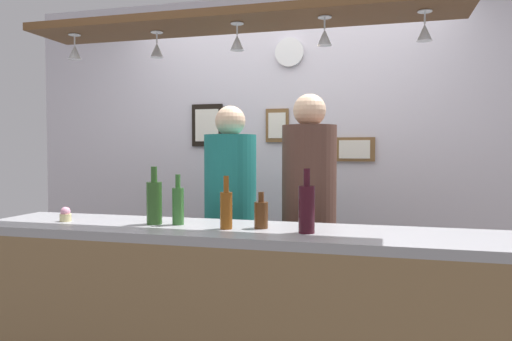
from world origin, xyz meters
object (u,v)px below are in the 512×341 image
object	(u,v)px
picture_frame_caricature	(207,125)
bottle_beer_amber_tall	(226,208)
bottle_beer_brown_stubby	(261,214)
wall_clock	(289,52)
bottle_wine_dark_red	(307,208)
person_middle_brown_shirt	(309,204)
cupcake	(66,215)
bottle_beer_green_import	(178,205)
bottle_champagne_green	(154,201)
person_left_teal_shirt	(230,208)
picture_frame_lower_pair	(354,149)
picture_frame_crest	(277,125)

from	to	relation	value
picture_frame_caricature	bottle_beer_amber_tall	bearing A→B (deg)	-65.94
bottle_beer_brown_stubby	wall_clock	world-z (taller)	wall_clock
bottle_wine_dark_red	bottle_beer_brown_stubby	size ratio (longest dim) A/B	1.67
bottle_wine_dark_red	person_middle_brown_shirt	bearing A→B (deg)	97.83
cupcake	bottle_wine_dark_red	bearing A→B (deg)	-1.24
bottle_beer_green_import	picture_frame_caricature	world-z (taller)	picture_frame_caricature
bottle_champagne_green	bottle_beer_brown_stubby	xyz separation A→B (m)	(0.57, 0.01, -0.05)
person_left_teal_shirt	bottle_champagne_green	bearing A→B (deg)	-104.15
bottle_beer_green_import	bottle_beer_brown_stubby	xyz separation A→B (m)	(0.44, -0.00, -0.03)
picture_frame_caricature	wall_clock	world-z (taller)	wall_clock
picture_frame_caricature	cupcake	bearing A→B (deg)	-100.84
cupcake	bottle_beer_brown_stubby	bearing A→B (deg)	2.59
bottle_beer_amber_tall	wall_clock	bearing A→B (deg)	88.78
person_middle_brown_shirt	bottle_wine_dark_red	bearing A→B (deg)	-82.17
person_left_teal_shirt	wall_clock	distance (m)	1.34
bottle_champagne_green	bottle_wine_dark_red	bearing A→B (deg)	-4.46
bottle_wine_dark_red	bottle_beer_amber_tall	size ratio (longest dim) A/B	1.15
bottle_wine_dark_red	wall_clock	size ratio (longest dim) A/B	1.36
wall_clock	bottle_wine_dark_red	bearing A→B (deg)	-75.84
bottle_beer_green_import	wall_clock	xyz separation A→B (m)	(0.31, 1.38, 1.03)
bottle_beer_amber_tall	picture_frame_lower_pair	bearing A→B (deg)	69.99
bottle_beer_green_import	picture_frame_caricature	bearing A→B (deg)	104.69
person_middle_brown_shirt	bottle_beer_green_import	world-z (taller)	person_middle_brown_shirt
bottle_beer_brown_stubby	picture_frame_crest	distance (m)	1.49
bottle_wine_dark_red	person_left_teal_shirt	bearing A→B (deg)	128.67
bottle_champagne_green	picture_frame_caricature	world-z (taller)	picture_frame_caricature
person_middle_brown_shirt	bottle_beer_green_import	distance (m)	0.91
picture_frame_crest	picture_frame_lower_pair	size ratio (longest dim) A/B	0.87
bottle_wine_dark_red	bottle_beer_brown_stubby	distance (m)	0.25
picture_frame_caricature	wall_clock	xyz separation A→B (m)	(0.68, -0.01, 0.55)
bottle_champagne_green	cupcake	world-z (taller)	bottle_champagne_green
bottle_champagne_green	picture_frame_crest	world-z (taller)	picture_frame_crest
cupcake	person_left_teal_shirt	bearing A→B (deg)	47.45
person_middle_brown_shirt	wall_clock	size ratio (longest dim) A/B	7.93
bottle_beer_green_import	picture_frame_crest	distance (m)	1.48
person_middle_brown_shirt	picture_frame_caricature	xyz separation A→B (m)	(-0.94, 0.68, 0.54)
cupcake	picture_frame_lower_pair	bearing A→B (deg)	44.72
picture_frame_crest	picture_frame_lower_pair	xyz separation A→B (m)	(0.59, 0.00, -0.19)
bottle_beer_green_import	bottle_beer_brown_stubby	size ratio (longest dim) A/B	1.44
bottle_beer_green_import	picture_frame_lower_pair	xyz separation A→B (m)	(0.81, 1.38, 0.29)
person_middle_brown_shirt	picture_frame_crest	bearing A→B (deg)	117.65
bottle_beer_amber_tall	picture_frame_caricature	distance (m)	1.66
bottle_beer_green_import	bottle_beer_amber_tall	distance (m)	0.29
wall_clock	cupcake	bearing A→B (deg)	-123.69
bottle_beer_amber_tall	wall_clock	xyz separation A→B (m)	(0.03, 1.44, 1.03)
bottle_champagne_green	bottle_wine_dark_red	world-z (taller)	same
person_middle_brown_shirt	picture_frame_crest	size ratio (longest dim) A/B	6.71
person_middle_brown_shirt	cupcake	bearing A→B (deg)	-148.09
bottle_champagne_green	picture_frame_lower_pair	world-z (taller)	picture_frame_lower_pair
bottle_champagne_green	bottle_beer_green_import	xyz separation A→B (m)	(0.13, 0.02, -0.01)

